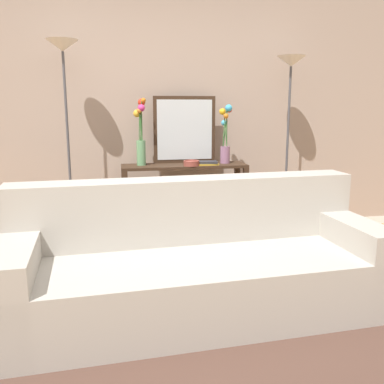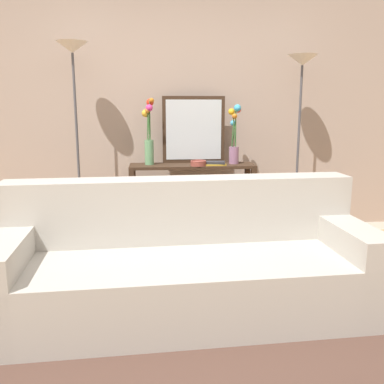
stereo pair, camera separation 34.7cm
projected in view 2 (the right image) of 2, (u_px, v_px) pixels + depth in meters
The scene contains 13 objects.
ground_plane at pixel (166, 333), 2.64m from camera, with size 16.00×16.00×0.02m, color #9E754C.
back_wall at pixel (159, 110), 4.40m from camera, with size 12.00×0.15×2.69m.
area_rug at pixel (188, 320), 2.77m from camera, with size 3.26×1.84×0.01m.
couch at pixel (186, 267), 2.87m from camera, with size 2.52×1.04×0.88m.
console_table at pixel (192, 190), 4.24m from camera, with size 1.24×0.34×0.82m.
floor_lamp_left at pixel (74, 89), 3.87m from camera, with size 0.28×0.28×1.96m.
floor_lamp_right at pixel (301, 98), 4.07m from camera, with size 0.28×0.28×1.86m.
wall_mirror at pixel (194, 130), 4.26m from camera, with size 0.63×0.02×0.67m.
vase_tall_flowers at pixel (149, 134), 4.12m from camera, with size 0.12×0.13×0.64m.
vase_short_flowers at pixel (234, 138), 4.19m from camera, with size 0.12×0.12×0.59m.
fruit_bowl at pixel (198, 163), 4.09m from camera, with size 0.15×0.15×0.05m.
book_stack at pixel (215, 163), 4.13m from camera, with size 0.21×0.13×0.04m.
book_row_under_console at pixel (164, 238), 4.31m from camera, with size 0.44×0.18×0.13m.
Camera 2 is at (-0.05, -2.41, 1.39)m, focal length 39.45 mm.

